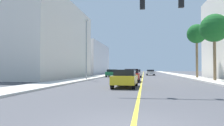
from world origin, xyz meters
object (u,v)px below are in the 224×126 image
Objects in this scene: palm_far at (197,34)px; car_white at (136,73)px; traffic_signal_mast at (212,13)px; car_green at (112,73)px; car_red at (132,75)px; palm_mid at (214,29)px; car_silver at (150,72)px; street_lamp at (86,46)px; car_yellow at (125,78)px.

palm_far is 2.09× the size of car_white.
traffic_signal_mast reaches higher than car_green.
car_green is 1.14× the size of car_red.
palm_mid is 1.95× the size of car_white.
traffic_signal_mast is at bearing -107.45° from palm_mid.
car_red is at bearing 107.14° from car_green.
car_silver is (7.44, 11.38, -0.04)m from car_green.
street_lamp is (-11.74, 14.91, -0.22)m from traffic_signal_mast.
car_green is 1.00× the size of car_yellow.
traffic_signal_mast is 14.68m from palm_mid.
car_white is at bearing -104.05° from car_silver.
palm_far is at bearing 79.12° from traffic_signal_mast.
car_silver is at bearing 68.70° from street_lamp.
palm_mid is 0.94× the size of palm_far.
palm_far is 1.88× the size of car_yellow.
palm_mid is at bearing 46.07° from car_yellow.
car_red is (-2.86, -26.67, 0.06)m from car_silver.
car_green is at bearing 137.47° from palm_mid.
traffic_signal_mast is 26.06m from car_white.
car_silver is at bearing 93.79° from traffic_signal_mast.
palm_far reaches higher than car_green.
street_lamp reaches higher than car_white.
palm_mid reaches higher than car_red.
palm_mid is 1.81× the size of car_silver.
car_yellow is at bearing -96.57° from car_silver.
street_lamp is 8.04m from car_red.
car_white is 13.32m from car_red.
car_yellow is (4.47, -22.94, 0.01)m from car_green.
palm_far is 1.94× the size of car_silver.
street_lamp is at bearing -120.20° from car_white.
car_red is at bearing 114.57° from traffic_signal_mast.
street_lamp reaches higher than car_yellow.
car_white is at bearing 156.79° from car_green.
street_lamp is at bearing 128.22° from traffic_signal_mast.
car_yellow is at bearing -88.85° from car_white.
car_yellow is (-9.87, -18.46, -6.27)m from palm_far.
car_red is at bearing -167.85° from palm_mid.
car_yellow reaches higher than car_silver.
palm_mid reaches higher than car_green.
car_white is 13.67m from car_silver.
car_white is (-5.49, 25.14, -4.11)m from traffic_signal_mast.
palm_far is (4.35, 22.63, 2.19)m from traffic_signal_mast.
car_yellow is at bearing 142.98° from traffic_signal_mast.
car_silver is (2.94, 13.35, -0.03)m from car_white.
car_red reaches higher than car_silver.
car_white is at bearing 91.37° from car_yellow.
car_silver is 1.11× the size of car_red.
car_yellow is 7.66m from car_red.
car_yellow is (-9.90, -9.77, -5.61)m from palm_mid.
street_lamp is at bearing 155.08° from car_red.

